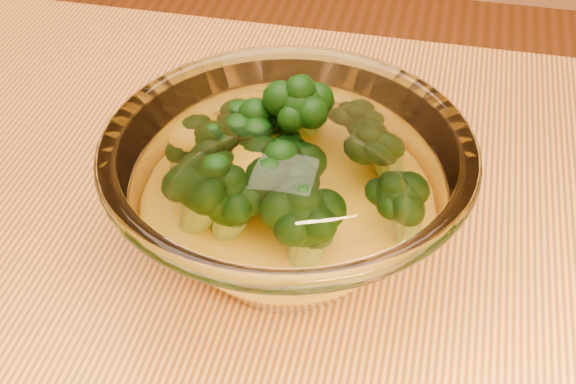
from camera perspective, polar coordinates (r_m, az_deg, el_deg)
The scene contains 3 objects.
glass_bowl at distance 0.53m, azimuth 0.00°, elevation -0.43°, with size 0.24×0.24×0.11m.
cheese_sauce at distance 0.54m, azimuth 0.00°, elevation -2.22°, with size 0.14×0.14×0.04m, color gold.
broccoli_heap at distance 0.52m, azimuth -0.62°, elevation 1.62°, with size 0.17×0.15×0.09m.
Camera 1 is at (-0.03, -0.31, 1.15)m, focal length 50.00 mm.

